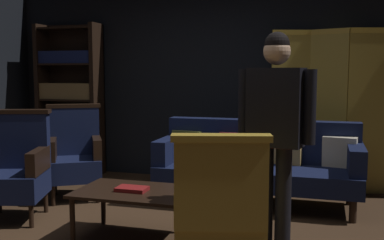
{
  "coord_description": "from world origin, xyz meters",
  "views": [
    {
      "loc": [
        1.21,
        -3.38,
        1.42
      ],
      "look_at": [
        0.0,
        0.8,
        0.95
      ],
      "focal_mm": 42.82,
      "sensor_mm": 36.0,
      "label": 1
    }
  ],
  "objects_px": {
    "velvet_couch": "(258,161)",
    "book_red_leather": "(132,189)",
    "folding_screen": "(328,108)",
    "standing_figure": "(276,124)",
    "bookshelf": "(70,98)",
    "armchair_wing_left": "(75,154)",
    "armchair_wing_right": "(15,168)",
    "coffee_table": "(136,196)",
    "armchair_gilt_accent": "(220,215)"
  },
  "relations": [
    {
      "from": "velvet_couch",
      "to": "book_red_leather",
      "type": "bearing_deg",
      "value": -121.83
    },
    {
      "from": "folding_screen",
      "to": "standing_figure",
      "type": "bearing_deg",
      "value": -100.06
    },
    {
      "from": "bookshelf",
      "to": "armchair_wing_left",
      "type": "bearing_deg",
      "value": -57.5
    },
    {
      "from": "armchair_wing_left",
      "to": "armchair_wing_right",
      "type": "height_order",
      "value": "same"
    },
    {
      "from": "coffee_table",
      "to": "armchair_gilt_accent",
      "type": "distance_m",
      "value": 1.1
    },
    {
      "from": "armchair_wing_left",
      "to": "armchair_wing_right",
      "type": "bearing_deg",
      "value": -101.43
    },
    {
      "from": "folding_screen",
      "to": "coffee_table",
      "type": "xyz_separation_m",
      "value": [
        -1.53,
        -2.1,
        -0.61
      ]
    },
    {
      "from": "armchair_gilt_accent",
      "to": "book_red_leather",
      "type": "xyz_separation_m",
      "value": [
        -0.9,
        0.65,
        -0.05
      ]
    },
    {
      "from": "coffee_table",
      "to": "armchair_gilt_accent",
      "type": "bearing_deg",
      "value": -37.71
    },
    {
      "from": "standing_figure",
      "to": "armchair_wing_right",
      "type": "bearing_deg",
      "value": 174.07
    },
    {
      "from": "armchair_gilt_accent",
      "to": "armchair_wing_left",
      "type": "relative_size",
      "value": 1.0
    },
    {
      "from": "bookshelf",
      "to": "armchair_gilt_accent",
      "type": "relative_size",
      "value": 1.97
    },
    {
      "from": "coffee_table",
      "to": "armchair_wing_left",
      "type": "height_order",
      "value": "armchair_wing_left"
    },
    {
      "from": "coffee_table",
      "to": "standing_figure",
      "type": "bearing_deg",
      "value": -2.92
    },
    {
      "from": "coffee_table",
      "to": "armchair_wing_left",
      "type": "distance_m",
      "value": 1.55
    },
    {
      "from": "bookshelf",
      "to": "book_red_leather",
      "type": "height_order",
      "value": "bookshelf"
    },
    {
      "from": "armchair_wing_left",
      "to": "bookshelf",
      "type": "bearing_deg",
      "value": 122.5
    },
    {
      "from": "bookshelf",
      "to": "armchair_wing_right",
      "type": "relative_size",
      "value": 1.97
    },
    {
      "from": "armchair_gilt_accent",
      "to": "bookshelf",
      "type": "bearing_deg",
      "value": 134.65
    },
    {
      "from": "coffee_table",
      "to": "armchair_gilt_accent",
      "type": "relative_size",
      "value": 0.96
    },
    {
      "from": "armchair_gilt_accent",
      "to": "book_red_leather",
      "type": "relative_size",
      "value": 4.04
    },
    {
      "from": "folding_screen",
      "to": "armchair_wing_right",
      "type": "xyz_separation_m",
      "value": [
        -2.87,
        -1.9,
        -0.5
      ]
    },
    {
      "from": "armchair_gilt_accent",
      "to": "book_red_leather",
      "type": "distance_m",
      "value": 1.11
    },
    {
      "from": "bookshelf",
      "to": "velvet_couch",
      "type": "relative_size",
      "value": 0.97
    },
    {
      "from": "armchair_wing_right",
      "to": "armchair_gilt_accent",
      "type": "bearing_deg",
      "value": -21.53
    },
    {
      "from": "book_red_leather",
      "to": "bookshelf",
      "type": "bearing_deg",
      "value": 130.89
    },
    {
      "from": "armchair_wing_left",
      "to": "book_red_leather",
      "type": "height_order",
      "value": "armchair_wing_left"
    },
    {
      "from": "armchair_wing_right",
      "to": "book_red_leather",
      "type": "height_order",
      "value": "armchair_wing_right"
    },
    {
      "from": "armchair_wing_right",
      "to": "book_red_leather",
      "type": "xyz_separation_m",
      "value": [
        1.31,
        -0.22,
        -0.05
      ]
    },
    {
      "from": "bookshelf",
      "to": "armchair_wing_left",
      "type": "distance_m",
      "value": 1.41
    },
    {
      "from": "book_red_leather",
      "to": "armchair_wing_left",
      "type": "bearing_deg",
      "value": 137.89
    },
    {
      "from": "book_red_leather",
      "to": "folding_screen",
      "type": "bearing_deg",
      "value": 53.7
    },
    {
      "from": "armchair_wing_right",
      "to": "book_red_leather",
      "type": "bearing_deg",
      "value": -9.72
    },
    {
      "from": "bookshelf",
      "to": "book_red_leather",
      "type": "bearing_deg",
      "value": -49.11
    },
    {
      "from": "coffee_table",
      "to": "armchair_wing_right",
      "type": "bearing_deg",
      "value": 171.52
    },
    {
      "from": "velvet_couch",
      "to": "armchair_wing_right",
      "type": "xyz_separation_m",
      "value": [
        -2.17,
        -1.16,
        0.03
      ]
    },
    {
      "from": "velvet_couch",
      "to": "bookshelf",
      "type": "bearing_deg",
      "value": 164.72
    },
    {
      "from": "armchair_wing_left",
      "to": "standing_figure",
      "type": "xyz_separation_m",
      "value": [
        2.33,
        -1.07,
        0.54
      ]
    },
    {
      "from": "coffee_table",
      "to": "armchair_wing_right",
      "type": "height_order",
      "value": "armchair_wing_right"
    },
    {
      "from": "armchair_gilt_accent",
      "to": "armchair_wing_left",
      "type": "xyz_separation_m",
      "value": [
        -2.04,
        1.68,
        0.0
      ]
    },
    {
      "from": "standing_figure",
      "to": "book_red_leather",
      "type": "height_order",
      "value": "standing_figure"
    },
    {
      "from": "folding_screen",
      "to": "standing_figure",
      "type": "height_order",
      "value": "folding_screen"
    },
    {
      "from": "coffee_table",
      "to": "armchair_wing_right",
      "type": "xyz_separation_m",
      "value": [
        -1.34,
        0.2,
        0.12
      ]
    },
    {
      "from": "armchair_wing_right",
      "to": "book_red_leather",
      "type": "distance_m",
      "value": 1.33
    },
    {
      "from": "folding_screen",
      "to": "bookshelf",
      "type": "xyz_separation_m",
      "value": [
        -3.4,
        -0.0,
        0.07
      ]
    },
    {
      "from": "folding_screen",
      "to": "coffee_table",
      "type": "bearing_deg",
      "value": -126.11
    },
    {
      "from": "velvet_couch",
      "to": "armchair_gilt_accent",
      "type": "height_order",
      "value": "armchair_gilt_accent"
    },
    {
      "from": "book_red_leather",
      "to": "velvet_couch",
      "type": "bearing_deg",
      "value": 58.17
    },
    {
      "from": "coffee_table",
      "to": "book_red_leather",
      "type": "xyz_separation_m",
      "value": [
        -0.03,
        -0.02,
        0.06
      ]
    },
    {
      "from": "velvet_couch",
      "to": "coffee_table",
      "type": "relative_size",
      "value": 2.12
    }
  ]
}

